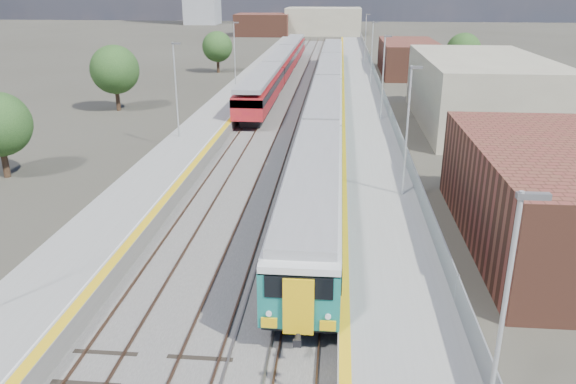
# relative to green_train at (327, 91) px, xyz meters

# --- Properties ---
(ground) EXTENTS (320.00, 320.00, 0.00)m
(ground) POSITION_rel_green_train_xyz_m (-1.50, 1.05, -2.32)
(ground) COLOR #47443A
(ground) RESTS_ON ground
(ballast_bed) EXTENTS (10.50, 155.00, 0.06)m
(ballast_bed) POSITION_rel_green_train_xyz_m (-3.75, 3.55, -2.29)
(ballast_bed) COLOR #565451
(ballast_bed) RESTS_ON ground
(tracks) EXTENTS (8.96, 160.00, 0.17)m
(tracks) POSITION_rel_green_train_xyz_m (-3.15, 5.22, -2.21)
(tracks) COLOR #4C3323
(tracks) RESTS_ON ground
(platform_right) EXTENTS (4.70, 155.00, 8.52)m
(platform_right) POSITION_rel_green_train_xyz_m (3.78, 3.54, -1.78)
(platform_right) COLOR slate
(platform_right) RESTS_ON ground
(platform_left) EXTENTS (4.30, 155.00, 8.52)m
(platform_left) POSITION_rel_green_train_xyz_m (-10.55, 3.54, -1.80)
(platform_left) COLOR slate
(platform_left) RESTS_ON ground
(green_train) EXTENTS (2.99, 83.17, 3.29)m
(green_train) POSITION_rel_green_train_xyz_m (0.00, 0.00, 0.00)
(green_train) COLOR black
(green_train) RESTS_ON ground
(red_train) EXTENTS (3.01, 60.99, 3.80)m
(red_train) POSITION_rel_green_train_xyz_m (-7.00, 20.95, -0.07)
(red_train) COLOR black
(red_train) RESTS_ON ground
(tree_b) EXTENTS (5.08, 5.08, 6.88)m
(tree_b) POSITION_rel_green_train_xyz_m (-22.30, -0.80, 2.01)
(tree_b) COLOR #382619
(tree_b) RESTS_ON ground
(tree_c) EXTENTS (4.57, 4.57, 6.20)m
(tree_c) POSITION_rel_green_train_xyz_m (-17.39, 27.63, 1.58)
(tree_c) COLOR #382619
(tree_c) RESTS_ON ground
(tree_d) EXTENTS (4.81, 4.81, 6.51)m
(tree_d) POSITION_rel_green_train_xyz_m (18.37, 23.68, 1.78)
(tree_d) COLOR #382619
(tree_d) RESTS_ON ground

